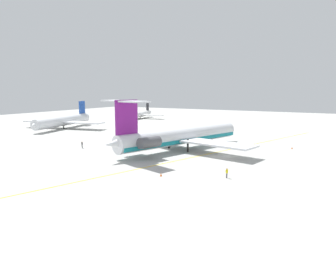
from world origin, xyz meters
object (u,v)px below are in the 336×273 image
Objects in this scene: ground_crew_near_tail at (192,132)px; safety_cone_wingtip at (161,175)px; airliner_mid_right at (62,121)px; airliner_far_right at (140,114)px; ground_crew_portside at (227,172)px; safety_cone_nose at (292,148)px; main_jetliner at (178,136)px; ground_crew_near_nose at (82,144)px.

ground_crew_near_tail is 3.17× the size of safety_cone_wingtip.
ground_crew_near_tail is at bearing 86.60° from airliner_mid_right.
airliner_far_right is 14.57× the size of ground_crew_near_tail.
airliner_far_right is at bearing -1.45° from ground_crew_portside.
airliner_far_right is at bearing 165.14° from airliner_mid_right.
airliner_far_right is 96.88m from safety_cone_nose.
airliner_mid_right is 50.36m from airliner_far_right.
main_jetliner is 88.29m from airliner_far_right.
main_jetliner reaches higher than ground_crew_near_nose.
safety_cone_wingtip is (-22.80, -8.66, -3.24)m from main_jetliner.
airliner_mid_right is 45.21m from ground_crew_near_nose.
ground_crew_near_tail is 3.17× the size of safety_cone_nose.
ground_crew_near_nose is 3.30× the size of safety_cone_wingtip.
ground_crew_near_tail is 0.99× the size of ground_crew_portside.
ground_crew_portside is at bearing -65.98° from safety_cone_wingtip.
airliner_mid_right is 78.62m from safety_cone_wingtip.
main_jetliner is 26.43m from ground_crew_near_tail.
airliner_far_right reaches higher than ground_crew_near_nose.
airliner_far_right reaches higher than ground_crew_portside.
airliner_mid_right is 19.18× the size of ground_crew_portside.
airliner_far_right is 14.42× the size of ground_crew_portside.
safety_cone_nose is 41.71m from safety_cone_wingtip.
ground_crew_near_nose is 1.04× the size of ground_crew_near_tail.
main_jetliner is at bearing 76.28° from ground_crew_near_tail.
airliner_far_right is at bearing 36.67° from safety_cone_wingtip.
ground_crew_near_tail is 51.03m from ground_crew_portside.
airliner_mid_right reaches higher than ground_crew_near_tail.
ground_crew_portside reaches higher than safety_cone_nose.
ground_crew_near_nose reaches higher than safety_cone_nose.
ground_crew_near_nose is 53.92m from safety_cone_nose.
airliner_mid_right reaches higher than ground_crew_near_nose.
airliner_far_right is (50.33, -1.58, -0.75)m from airliner_mid_right.
main_jetliner is at bearing 122.76° from safety_cone_nose.
airliner_mid_right is at bearing 60.17° from safety_cone_wingtip.
ground_crew_near_tail is 50.70m from safety_cone_wingtip.
ground_crew_portside is 3.20× the size of safety_cone_wingtip.
safety_cone_wingtip is at bearing 70.34° from ground_crew_portside.
airliner_mid_right is at bearing -13.49° from airliner_far_right.
ground_crew_near_tail reaches higher than safety_cone_nose.
airliner_mid_right is 61.47× the size of safety_cone_wingtip.
ground_crew_near_nose is (-26.33, -36.70, -1.85)m from airliner_mid_right.
main_jetliner is at bearing 61.63° from airliner_mid_right.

